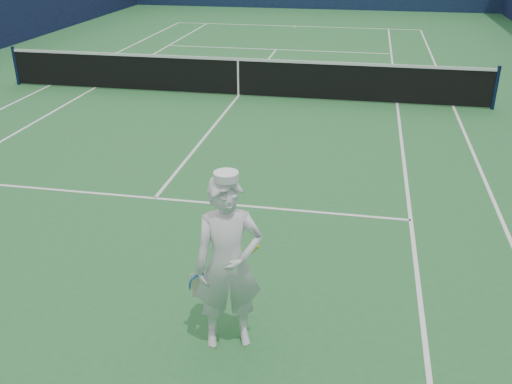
% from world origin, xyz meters
% --- Properties ---
extents(ground, '(80.00, 80.00, 0.00)m').
position_xyz_m(ground, '(0.00, 0.00, 0.00)').
color(ground, '#276732').
rests_on(ground, ground).
extents(court_markings, '(11.03, 23.83, 0.01)m').
position_xyz_m(court_markings, '(0.00, 0.00, 0.00)').
color(court_markings, white).
rests_on(court_markings, ground).
extents(windscreen_fence, '(20.12, 36.12, 4.00)m').
position_xyz_m(windscreen_fence, '(0.00, 0.00, 2.00)').
color(windscreen_fence, '#101C3B').
rests_on(windscreen_fence, ground).
extents(tennis_net, '(12.88, 0.09, 1.07)m').
position_xyz_m(tennis_net, '(0.00, 0.00, 0.55)').
color(tennis_net, '#141E4C').
rests_on(tennis_net, ground).
extents(tennis_player, '(0.89, 0.67, 1.98)m').
position_xyz_m(tennis_player, '(2.03, -9.63, 0.97)').
color(tennis_player, white).
rests_on(tennis_player, ground).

